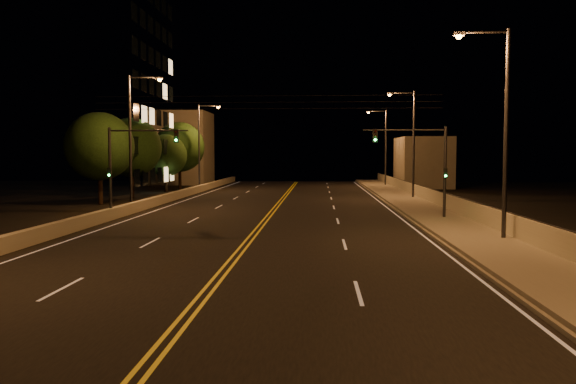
# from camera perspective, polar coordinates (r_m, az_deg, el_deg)

# --- Properties ---
(road) EXTENTS (18.00, 120.00, 0.02)m
(road) POSITION_cam_1_polar(r_m,az_deg,el_deg) (26.49, -4.10, -5.08)
(road) COLOR black
(road) RESTS_ON ground
(sidewalk) EXTENTS (3.60, 120.00, 0.30)m
(sidewalk) POSITION_cam_1_polar(r_m,az_deg,el_deg) (27.31, 19.08, -4.71)
(sidewalk) COLOR gray
(sidewalk) RESTS_ON ground
(curb) EXTENTS (0.14, 120.00, 0.15)m
(curb) POSITION_cam_1_polar(r_m,az_deg,el_deg) (26.87, 15.22, -4.94)
(curb) COLOR gray
(curb) RESTS_ON ground
(parapet_wall) EXTENTS (0.30, 120.00, 1.00)m
(parapet_wall) POSITION_cam_1_polar(r_m,az_deg,el_deg) (27.72, 22.39, -3.31)
(parapet_wall) COLOR #ABA88F
(parapet_wall) RESTS_ON sidewalk
(jersey_barrier) EXTENTS (0.45, 120.00, 0.73)m
(jersey_barrier) POSITION_cam_1_polar(r_m,az_deg,el_deg) (29.32, -23.50, -3.82)
(jersey_barrier) COLOR #ABA88F
(jersey_barrier) RESTS_ON ground
(distant_building_right) EXTENTS (6.00, 10.00, 6.28)m
(distant_building_right) POSITION_cam_1_polar(r_m,az_deg,el_deg) (73.33, 13.51, 2.96)
(distant_building_right) COLOR gray
(distant_building_right) RESTS_ON ground
(distant_building_left) EXTENTS (8.00, 8.00, 10.02)m
(distant_building_left) POSITION_cam_1_polar(r_m,az_deg,el_deg) (80.15, -10.85, 4.39)
(distant_building_left) COLOR gray
(distant_building_left) RESTS_ON ground
(parapet_rail) EXTENTS (0.06, 120.00, 0.06)m
(parapet_rail) POSITION_cam_1_polar(r_m,az_deg,el_deg) (27.66, 22.42, -2.22)
(parapet_rail) COLOR black
(parapet_rail) RESTS_ON parapet_wall
(lane_markings) EXTENTS (17.32, 116.00, 0.00)m
(lane_markings) POSITION_cam_1_polar(r_m,az_deg,el_deg) (26.42, -4.12, -5.08)
(lane_markings) COLOR silver
(lane_markings) RESTS_ON road
(streetlight_1) EXTENTS (2.55, 0.28, 9.75)m
(streetlight_1) POSITION_cam_1_polar(r_m,az_deg,el_deg) (27.35, 20.78, 6.70)
(streetlight_1) COLOR #2D2D33
(streetlight_1) RESTS_ON ground
(streetlight_2) EXTENTS (2.55, 0.28, 9.75)m
(streetlight_2) POSITION_cam_1_polar(r_m,az_deg,el_deg) (51.51, 12.37, 5.38)
(streetlight_2) COLOR #2D2D33
(streetlight_2) RESTS_ON ground
(streetlight_3) EXTENTS (2.55, 0.28, 9.75)m
(streetlight_3) POSITION_cam_1_polar(r_m,az_deg,el_deg) (72.28, 9.70, 4.94)
(streetlight_3) COLOR #2D2D33
(streetlight_3) RESTS_ON ground
(streetlight_5) EXTENTS (2.55, 0.28, 9.75)m
(streetlight_5) POSITION_cam_1_polar(r_m,az_deg,el_deg) (41.85, -15.40, 5.72)
(streetlight_5) COLOR #2D2D33
(streetlight_5) RESTS_ON ground
(streetlight_6) EXTENTS (2.55, 0.28, 9.75)m
(streetlight_6) POSITION_cam_1_polar(r_m,az_deg,el_deg) (64.30, -8.80, 5.10)
(streetlight_6) COLOR #2D2D33
(streetlight_6) RESTS_ON ground
(traffic_signal_right) EXTENTS (5.11, 0.31, 5.81)m
(traffic_signal_right) POSITION_cam_1_polar(r_m,az_deg,el_deg) (35.25, 14.03, 3.05)
(traffic_signal_right) COLOR #2D2D33
(traffic_signal_right) RESTS_ON ground
(traffic_signal_left) EXTENTS (5.11, 0.31, 5.81)m
(traffic_signal_left) POSITION_cam_1_polar(r_m,az_deg,el_deg) (36.66, -16.13, 3.04)
(traffic_signal_left) COLOR #2D2D33
(traffic_signal_left) RESTS_ON ground
(overhead_wires) EXTENTS (22.00, 0.03, 0.83)m
(overhead_wires) POSITION_cam_1_polar(r_m,az_deg,el_deg) (35.77, -2.22, 9.10)
(overhead_wires) COLOR black
(building_tower) EXTENTS (24.00, 15.00, 25.67)m
(building_tower) POSITION_cam_1_polar(r_m,az_deg,el_deg) (62.81, -24.14, 10.95)
(building_tower) COLOR gray
(building_tower) RESTS_ON ground
(tree_0) EXTENTS (5.59, 5.59, 7.58)m
(tree_0) POSITION_cam_1_polar(r_m,az_deg,el_deg) (48.63, -18.60, 4.41)
(tree_0) COLOR black
(tree_0) RESTS_ON ground
(tree_1) EXTENTS (5.60, 5.60, 7.59)m
(tree_1) POSITION_cam_1_polar(r_m,az_deg,el_deg) (55.14, -15.62, 4.38)
(tree_1) COLOR black
(tree_1) RESTS_ON ground
(tree_2) EXTENTS (4.70, 4.70, 6.37)m
(tree_2) POSITION_cam_1_polar(r_m,az_deg,el_deg) (63.84, -12.32, 3.64)
(tree_2) COLOR black
(tree_2) RESTS_ON ground
(tree_3) EXTENTS (5.85, 5.85, 7.92)m
(tree_3) POSITION_cam_1_polar(r_m,az_deg,el_deg) (67.22, -10.96, 4.50)
(tree_3) COLOR black
(tree_3) RESTS_ON ground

